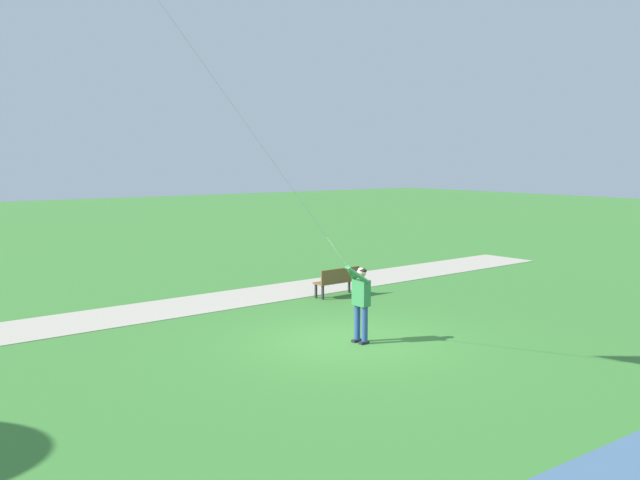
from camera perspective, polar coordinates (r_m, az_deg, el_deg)
The scene contains 4 objects.
ground_plane at distance 16.33m, azimuth 2.37°, elevation -8.21°, with size 120.00×120.00×0.00m, color #3D7F33.
walkway_path at distance 20.10m, azimuth -12.65°, elevation -5.50°, with size 2.40×32.00×0.02m, color #B7AD99.
person_kite_flyer at distance 15.98m, azimuth 3.30°, elevation -4.69°, with size 0.52×0.62×1.83m.
park_bench_near_walkway at distance 21.38m, azimuth 1.45°, elevation -3.24°, with size 0.51×1.52×0.88m.
Camera 1 is at (-12.21, 9.99, 4.19)m, focal length 39.49 mm.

